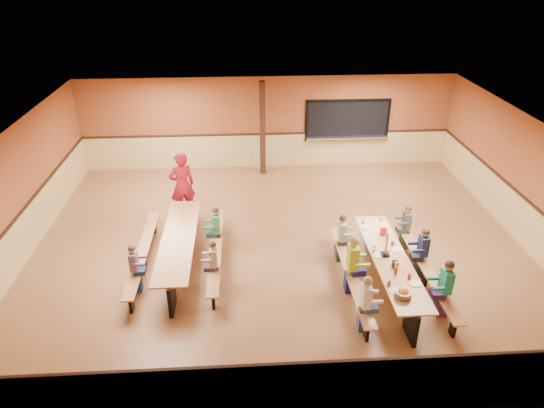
{
  "coord_description": "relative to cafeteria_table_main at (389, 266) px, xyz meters",
  "views": [
    {
      "loc": [
        -0.83,
        -10.1,
        6.5
      ],
      "look_at": [
        -0.18,
        0.01,
        1.15
      ],
      "focal_mm": 32.0,
      "sensor_mm": 36.0,
      "label": 1
    }
  ],
  "objects": [
    {
      "name": "kitchen_pass_through",
      "position": [
        0.4,
        6.76,
        0.96
      ],
      "size": [
        2.78,
        0.28,
        1.38
      ],
      "color": "black",
      "rests_on": "ground"
    },
    {
      "name": "ground",
      "position": [
        -2.2,
        1.8,
        -0.53
      ],
      "size": [
        12.0,
        12.0,
        0.0
      ],
      "primitive_type": "plane",
      "color": "brown",
      "rests_on": "ground"
    },
    {
      "name": "chip_bowl",
      "position": [
        -0.13,
        -1.27,
        0.29
      ],
      "size": [
        0.32,
        0.32,
        0.15
      ],
      "primitive_type": null,
      "color": "orange",
      "rests_on": "cafeteria_table_main"
    },
    {
      "name": "seated_child_teal_right",
      "position": [
        0.82,
        -0.94,
        0.1
      ],
      "size": [
        0.39,
        0.32,
        1.25
      ],
      "primitive_type": null,
      "color": "#21967A",
      "rests_on": "ground"
    },
    {
      "name": "condiment_ketchup",
      "position": [
        -0.05,
        -0.56,
        0.3
      ],
      "size": [
        0.06,
        0.06,
        0.17
      ],
      "primitive_type": "cylinder",
      "color": "#B2140F",
      "rests_on": "cafeteria_table_main"
    },
    {
      "name": "seated_child_white_left",
      "position": [
        -0.83,
        -1.27,
        0.07
      ],
      "size": [
        0.36,
        0.3,
        1.19
      ],
      "primitive_type": null,
      "color": "white",
      "rests_on": "ground"
    },
    {
      "name": "seated_adult_yellow",
      "position": [
        -0.83,
        -0.08,
        0.14
      ],
      "size": [
        0.43,
        0.35,
        1.33
      ],
      "primitive_type": null,
      "color": "#AFD22B",
      "rests_on": "ground"
    },
    {
      "name": "seated_child_tan_sec",
      "position": [
        -3.72,
        0.25,
        0.03
      ],
      "size": [
        0.32,
        0.27,
        1.12
      ],
      "primitive_type": null,
      "color": "#B2A08C",
      "rests_on": "ground"
    },
    {
      "name": "cafeteria_table_second",
      "position": [
        -4.54,
        1.09,
        0.0
      ],
      "size": [
        1.91,
        3.7,
        0.74
      ],
      "color": "#B17746",
      "rests_on": "ground"
    },
    {
      "name": "cafeteria_table_main",
      "position": [
        0.0,
        0.0,
        0.0
      ],
      "size": [
        1.91,
        3.7,
        0.74
      ],
      "color": "#B17746",
      "rests_on": "ground"
    },
    {
      "name": "standing_woman",
      "position": [
        -4.67,
        3.43,
        0.41
      ],
      "size": [
        0.8,
        0.67,
        1.88
      ],
      "primitive_type": "imported",
      "rotation": [
        0.0,
        0.0,
        3.52
      ],
      "color": "maroon",
      "rests_on": "ground"
    },
    {
      "name": "seated_child_purple_sec",
      "position": [
        -5.37,
        0.2,
        0.04
      ],
      "size": [
        0.33,
        0.27,
        1.12
      ],
      "primitive_type": null,
      "color": "#784D7D",
      "rests_on": "ground"
    },
    {
      "name": "condiment_mustard",
      "position": [
        -0.01,
        -0.41,
        0.3
      ],
      "size": [
        0.06,
        0.06,
        0.17
      ],
      "primitive_type": "cylinder",
      "color": "yellow",
      "rests_on": "cafeteria_table_main"
    },
    {
      "name": "room_envelope",
      "position": [
        -2.2,
        1.8,
        0.16
      ],
      "size": [
        12.04,
        10.04,
        3.02
      ],
      "color": "#9A522C",
      "rests_on": "ground"
    },
    {
      "name": "seated_child_char_right",
      "position": [
        0.82,
        1.51,
        0.04
      ],
      "size": [
        0.33,
        0.27,
        1.13
      ],
      "primitive_type": null,
      "color": "#43464C",
      "rests_on": "ground"
    },
    {
      "name": "seated_child_green_sec",
      "position": [
        -3.72,
        1.61,
        0.07
      ],
      "size": [
        0.36,
        0.29,
        1.18
      ],
      "primitive_type": null,
      "color": "#3A824B",
      "rests_on": "ground"
    },
    {
      "name": "seated_child_grey_left",
      "position": [
        -0.83,
        1.08,
        0.06
      ],
      "size": [
        0.35,
        0.29,
        1.17
      ],
      "primitive_type": null,
      "color": "#B7B7B7",
      "rests_on": "ground"
    },
    {
      "name": "structural_post",
      "position": [
        -2.4,
        6.2,
        0.97
      ],
      "size": [
        0.18,
        0.18,
        3.0
      ],
      "primitive_type": "cube",
      "color": "#321B10",
      "rests_on": "ground"
    },
    {
      "name": "table_paddle",
      "position": [
        -0.09,
        0.1,
        0.35
      ],
      "size": [
        0.16,
        0.16,
        0.56
      ],
      "color": "black",
      "rests_on": "cafeteria_table_main"
    },
    {
      "name": "place_settings",
      "position": [
        -0.0,
        0.0,
        0.27
      ],
      "size": [
        0.65,
        3.3,
        0.11
      ],
      "primitive_type": null,
      "color": "beige",
      "rests_on": "cafeteria_table_main"
    },
    {
      "name": "seated_child_navy_right",
      "position": [
        0.82,
        0.35,
        0.08
      ],
      "size": [
        0.37,
        0.3,
        1.21
      ],
      "primitive_type": null,
      "color": "navy",
      "rests_on": "ground"
    },
    {
      "name": "punch_pitcher",
      "position": [
        0.1,
        0.93,
        0.32
      ],
      "size": [
        0.16,
        0.16,
        0.22
      ],
      "primitive_type": "cylinder",
      "color": "red",
      "rests_on": "cafeteria_table_main"
    },
    {
      "name": "napkin_dispenser",
      "position": [
        -0.0,
        -0.32,
        0.28
      ],
      "size": [
        0.1,
        0.14,
        0.13
      ],
      "primitive_type": "cube",
      "color": "black",
      "rests_on": "cafeteria_table_main"
    }
  ]
}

